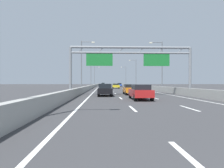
{
  "coord_description": "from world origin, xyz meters",
  "views": [
    {
      "loc": [
        -3.66,
        -0.74,
        1.63
      ],
      "look_at": [
        -0.85,
        64.29,
        1.21
      ],
      "focal_mm": 34.2,
      "sensor_mm": 36.0,
      "label": 1
    }
  ],
  "objects": [
    {
      "name": "lane_dash_right_10",
      "position": [
        1.8,
        93.5,
        0.01
      ],
      "size": [
        0.16,
        3.0,
        0.01
      ],
      "primitive_type": "cube",
      "color": "white",
      "rests_on": "ground_plane"
    },
    {
      "name": "lane_dash_left_14",
      "position": [
        -1.8,
        129.5,
        0.01
      ],
      "size": [
        0.16,
        3.0,
        0.01
      ],
      "primitive_type": "cube",
      "color": "white",
      "rests_on": "ground_plane"
    },
    {
      "name": "black_car",
      "position": [
        -3.41,
        25.38,
        0.76
      ],
      "size": [
        1.73,
        4.54,
        1.49
      ],
      "color": "black",
      "rests_on": "ground_plane"
    },
    {
      "name": "lane_dash_left_12",
      "position": [
        -1.8,
        111.5,
        0.01
      ],
      "size": [
        0.16,
        3.0,
        0.01
      ],
      "primitive_type": "cube",
      "color": "white",
      "rests_on": "ground_plane"
    },
    {
      "name": "red_car",
      "position": [
        -0.09,
        19.39,
        0.76
      ],
      "size": [
        1.71,
        4.6,
        1.45
      ],
      "color": "red",
      "rests_on": "ground_plane"
    },
    {
      "name": "blue_car",
      "position": [
        3.37,
        89.43,
        0.76
      ],
      "size": [
        1.78,
        4.57,
        1.47
      ],
      "color": "#2347AD",
      "rests_on": "ground_plane"
    },
    {
      "name": "lane_dash_left_1",
      "position": [
        -1.8,
        12.5,
        0.01
      ],
      "size": [
        0.16,
        3.0,
        0.01
      ],
      "primitive_type": "cube",
      "color": "white",
      "rests_on": "ground_plane"
    },
    {
      "name": "lane_dash_left_11",
      "position": [
        -1.8,
        102.5,
        0.01
      ],
      "size": [
        0.16,
        3.0,
        0.01
      ],
      "primitive_type": "cube",
      "color": "white",
      "rests_on": "ground_plane"
    },
    {
      "name": "lane_dash_left_0",
      "position": [
        -1.8,
        3.5,
        0.01
      ],
      "size": [
        0.16,
        3.0,
        0.01
      ],
      "primitive_type": "cube",
      "color": "white",
      "rests_on": "ground_plane"
    },
    {
      "name": "lane_dash_right_16",
      "position": [
        1.8,
        147.5,
        0.01
      ],
      "size": [
        0.16,
        3.0,
        0.01
      ],
      "primitive_type": "cube",
      "color": "white",
      "rests_on": "ground_plane"
    },
    {
      "name": "edge_line_right",
      "position": [
        5.25,
        88.0,
        0.01
      ],
      "size": [
        0.16,
        176.0,
        0.01
      ],
      "primitive_type": "cube",
      "color": "white",
      "rests_on": "ground_plane"
    },
    {
      "name": "lane_dash_right_12",
      "position": [
        1.8,
        111.5,
        0.01
      ],
      "size": [
        0.16,
        3.0,
        0.01
      ],
      "primitive_type": "cube",
      "color": "white",
      "rests_on": "ground_plane"
    },
    {
      "name": "streetlamp_left_far",
      "position": [
        -7.47,
        71.79,
        5.4
      ],
      "size": [
        2.58,
        0.28,
        9.5
      ],
      "color": "slate",
      "rests_on": "ground_plane"
    },
    {
      "name": "lane_dash_right_11",
      "position": [
        1.8,
        102.5,
        0.01
      ],
      "size": [
        0.16,
        3.0,
        0.01
      ],
      "primitive_type": "cube",
      "color": "white",
      "rests_on": "ground_plane"
    },
    {
      "name": "lane_dash_right_4",
      "position": [
        1.8,
        39.5,
        0.01
      ],
      "size": [
        0.16,
        3.0,
        0.01
      ],
      "primitive_type": "cube",
      "color": "white",
      "rests_on": "ground_plane"
    },
    {
      "name": "lane_dash_left_10",
      "position": [
        -1.8,
        93.5,
        0.01
      ],
      "size": [
        0.16,
        3.0,
        0.01
      ],
      "primitive_type": "cube",
      "color": "white",
      "rests_on": "ground_plane"
    },
    {
      "name": "sign_gantry",
      "position": [
        -0.09,
        26.81,
        4.8
      ],
      "size": [
        15.98,
        0.36,
        6.36
      ],
      "color": "gray",
      "rests_on": "ground_plane"
    },
    {
      "name": "lane_dash_left_16",
      "position": [
        -1.8,
        147.5,
        0.01
      ],
      "size": [
        0.16,
        3.0,
        0.01
      ],
      "primitive_type": "cube",
      "color": "white",
      "rests_on": "ground_plane"
    },
    {
      "name": "lane_dash_left_7",
      "position": [
        -1.8,
        66.5,
        0.01
      ],
      "size": [
        0.16,
        3.0,
        0.01
      ],
      "primitive_type": "cube",
      "color": "white",
      "rests_on": "ground_plane"
    },
    {
      "name": "lane_dash_right_6",
      "position": [
        1.8,
        57.5,
        0.01
      ],
      "size": [
        0.16,
        3.0,
        0.01
      ],
      "primitive_type": "cube",
      "color": "white",
      "rests_on": "ground_plane"
    },
    {
      "name": "streetlamp_left_mid",
      "position": [
        -7.47,
        39.68,
        5.4
      ],
      "size": [
        2.58,
        0.28,
        9.5
      ],
      "color": "slate",
      "rests_on": "ground_plane"
    },
    {
      "name": "streetlamp_right_far",
      "position": [
        7.47,
        71.79,
        5.4
      ],
      "size": [
        2.58,
        0.28,
        9.5
      ],
      "color": "slate",
      "rests_on": "ground_plane"
    },
    {
      "name": "lane_dash_left_15",
      "position": [
        -1.8,
        138.5,
        0.01
      ],
      "size": [
        0.16,
        3.0,
        0.01
      ],
      "primitive_type": "cube",
      "color": "white",
      "rests_on": "ground_plane"
    },
    {
      "name": "lane_dash_left_8",
      "position": [
        -1.8,
        75.5,
        0.01
      ],
      "size": [
        0.16,
        3.0,
        0.01
      ],
      "primitive_type": "cube",
      "color": "white",
      "rests_on": "ground_plane"
    },
    {
      "name": "ground_plane",
      "position": [
        0.0,
        100.0,
        0.0
      ],
      "size": [
        260.0,
        260.0,
        0.0
      ],
      "primitive_type": "plane",
      "color": "#38383A"
    },
    {
      "name": "lane_dash_left_6",
      "position": [
        -1.8,
        57.5,
        0.01
      ],
      "size": [
        0.16,
        3.0,
        0.01
      ],
      "primitive_type": "cube",
      "color": "white",
      "rests_on": "ground_plane"
    },
    {
      "name": "lane_dash_right_8",
      "position": [
        1.8,
        75.5,
        0.01
      ],
      "size": [
        0.16,
        3.0,
        0.01
      ],
      "primitive_type": "cube",
      "color": "white",
      "rests_on": "ground_plane"
    },
    {
      "name": "lane_dash_right_5",
      "position": [
        1.8,
        48.5,
        0.01
      ],
      "size": [
        0.16,
        3.0,
        0.01
      ],
      "primitive_type": "cube",
      "color": "white",
      "rests_on": "ground_plane"
    },
    {
      "name": "orange_car",
      "position": [
        0.1,
        28.22,
        0.72
      ],
      "size": [
        1.72,
        4.16,
        1.41
      ],
      "color": "orange",
      "rests_on": "ground_plane"
    },
    {
      "name": "lane_dash_right_3",
      "position": [
        1.8,
        30.5,
        0.01
      ],
      "size": [
        0.16,
        3.0,
        0.01
      ],
      "primitive_type": "cube",
      "color": "white",
      "rests_on": "ground_plane"
    },
    {
      "name": "streetlamp_right_distant",
      "position": [
        7.47,
        103.9,
        5.4
      ],
      "size": [
        2.58,
        0.28,
        9.5
      ],
      "color": "slate",
      "rests_on": "ground_plane"
    },
    {
      "name": "lane_dash_left_2",
      "position": [
        -1.8,
        21.5,
        0.01
      ],
      "size": [
        0.16,
        3.0,
        0.01
      ],
      "primitive_type": "cube",
      "color": "white",
      "rests_on": "ground_plane"
    },
    {
      "name": "lane_dash_right_15",
      "position": [
        1.8,
        138.5,
        0.01
      ],
      "size": [
        0.16,
        3.0,
        0.01
      ],
      "primitive_type": "cube",
      "color": "white",
      "rests_on": "ground_plane"
    },
    {
      "name": "edge_line_left",
      "position": [
        -5.25,
        88.0,
        0.01
      ],
      "size": [
        0.16,
        176.0,
        0.01
      ],
      "primitive_type": "cube",
      "color": "white",
      "rests_on": "ground_plane"
    },
    {
      "name": "lane_dash_right_7",
      "position": [
        1.8,
        66.5,
        0.01
      ],
      "size": [
        0.16,
        3.0,
        0.01
      ],
      "primitive_type": "cube",
      "color": "white",
      "rests_on": "ground_plane"
    },
    {
      "name": "lane_dash_right_2",
      "position": [
        1.8,
        21.5,
        0.01
      ],
      "size": [
        0.16,
        3.0,
        0.01
      ],
      "primitive_type": "cube",
      "color": "white",
      "rests_on": "ground_plane"
    },
    {
      "name": "lane_dash_left_17",
      "position": [
        -1.8,
        156.5,
        0.01
      ],
      "size": [
        0.16,
        3.0,
        0.01
      ],
      "primitive_type": "cube",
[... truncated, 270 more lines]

